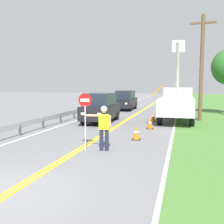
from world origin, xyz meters
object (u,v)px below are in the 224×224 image
traffic_cone_lead (136,133)px  traffic_cone_tail (153,117)px  utility_pole_near (202,66)px  oncoming_suv_nearest (101,108)px  oncoming_suv_second (126,100)px  flagger_worker (104,125)px  utility_bucket_truck (177,102)px  traffic_cone_mid (150,123)px  stop_sign_paddle (85,109)px

traffic_cone_lead → traffic_cone_tail: bearing=89.1°
utility_pole_near → traffic_cone_lead: (-3.43, -7.96, -3.73)m
oncoming_suv_nearest → traffic_cone_tail: 3.91m
oncoming_suv_second → utility_pole_near: size_ratio=0.60×
oncoming_suv_nearest → traffic_cone_tail: bearing=20.4°
flagger_worker → traffic_cone_tail: (1.01, 8.81, -0.71)m
utility_bucket_truck → utility_pole_near: (1.68, 0.41, 2.64)m
utility_pole_near → traffic_cone_lead: 9.43m
traffic_cone_lead → oncoming_suv_second: bearing=104.7°
utility_bucket_truck → oncoming_suv_second: 8.94m
traffic_cone_lead → traffic_cone_mid: same height
utility_bucket_truck → stop_sign_paddle: bearing=-108.8°
oncoming_suv_nearest → utility_bucket_truck: bearing=25.0°
traffic_cone_tail → traffic_cone_lead: bearing=-90.9°
stop_sign_paddle → traffic_cone_lead: 3.28m
flagger_worker → utility_bucket_truck: bearing=75.0°
utility_bucket_truck → oncoming_suv_nearest: size_ratio=1.46×
traffic_cone_lead → utility_pole_near: bearing=66.7°
stop_sign_paddle → traffic_cone_mid: size_ratio=3.33×
oncoming_suv_second → traffic_cone_mid: (4.08, -11.26, -0.72)m
flagger_worker → traffic_cone_lead: size_ratio=2.61×
oncoming_suv_nearest → traffic_cone_tail: size_ratio=6.67×
oncoming_suv_nearest → traffic_cone_tail: (3.61, 1.34, -0.72)m
oncoming_suv_nearest → traffic_cone_lead: size_ratio=6.67×
oncoming_suv_nearest → traffic_cone_mid: 4.24m
traffic_cone_lead → traffic_cone_mid: size_ratio=1.00×
utility_bucket_truck → traffic_cone_mid: size_ratio=9.75×
flagger_worker → utility_pole_near: 11.59m
traffic_cone_tail → utility_bucket_truck: bearing=34.0°
flagger_worker → oncoming_suv_nearest: bearing=109.2°
utility_bucket_truck → traffic_cone_tail: size_ratio=9.75×
utility_pole_near → traffic_cone_tail: size_ratio=11.11×
oncoming_suv_second → stop_sign_paddle: bearing=-82.8°
stop_sign_paddle → oncoming_suv_nearest: (-1.83, 7.57, -0.65)m
oncoming_suv_second → utility_pole_near: bearing=-42.2°
oncoming_suv_nearest → utility_pole_near: 8.07m
traffic_cone_mid → stop_sign_paddle: bearing=-108.5°
traffic_cone_mid → traffic_cone_tail: size_ratio=1.00×
stop_sign_paddle → traffic_cone_tail: size_ratio=3.33×
oncoming_suv_nearest → traffic_cone_lead: oncoming_suv_nearest is taller
flagger_worker → oncoming_suv_nearest: (-2.59, 7.47, 0.01)m
flagger_worker → traffic_cone_tail: flagger_worker is taller
oncoming_suv_second → traffic_cone_mid: bearing=-70.1°
oncoming_suv_second → flagger_worker: bearing=-80.2°
oncoming_suv_nearest → oncoming_suv_second: (-0.32, 9.43, 0.00)m
traffic_cone_mid → traffic_cone_tail: bearing=92.7°
stop_sign_paddle → oncoming_suv_second: size_ratio=0.50×
oncoming_suv_second → traffic_cone_lead: oncoming_suv_second is taller
utility_bucket_truck → utility_pole_near: 3.16m
oncoming_suv_nearest → traffic_cone_mid: bearing=-25.9°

